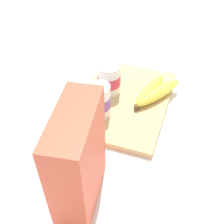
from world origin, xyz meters
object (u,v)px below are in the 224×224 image
at_px(cutting_board, 124,102).
at_px(yogurt_cup_front, 99,101).
at_px(banana_bunch, 154,92).
at_px(yogurt_cup_back, 109,79).
at_px(cereal_box, 77,160).

height_order(cutting_board, yogurt_cup_front, yogurt_cup_front).
bearing_deg(banana_bunch, yogurt_cup_front, 133.98).
bearing_deg(banana_bunch, yogurt_cup_back, 98.49).
bearing_deg(yogurt_cup_back, banana_bunch, -81.51).
bearing_deg(cereal_box, yogurt_cup_back, -179.20).
distance_m(yogurt_cup_front, banana_bunch, 0.18).
xyz_separation_m(cereal_box, banana_bunch, (0.37, -0.08, -0.09)).
xyz_separation_m(cereal_box, yogurt_cup_front, (0.24, 0.05, -0.06)).
relative_size(cutting_board, yogurt_cup_front, 3.62).
relative_size(yogurt_cup_front, banana_bunch, 0.57).
distance_m(cutting_board, banana_bunch, 0.10).
bearing_deg(banana_bunch, cereal_box, 167.43).
xyz_separation_m(yogurt_cup_front, banana_bunch, (0.12, -0.13, -0.03)).
height_order(cereal_box, yogurt_cup_back, cereal_box).
xyz_separation_m(cereal_box, yogurt_cup_back, (0.35, 0.05, -0.06)).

